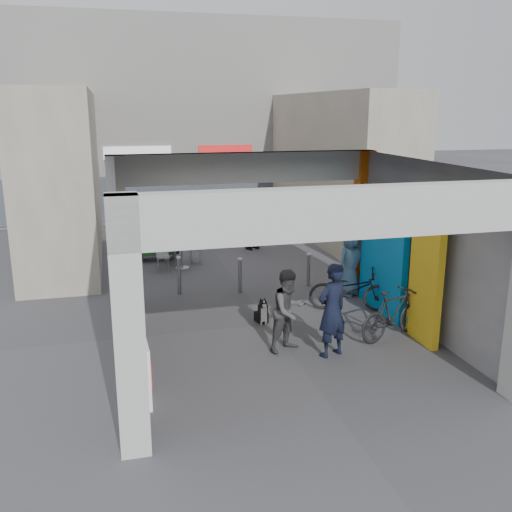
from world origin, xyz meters
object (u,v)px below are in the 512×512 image
object	(u,v)px
border_collie	(262,313)
man_elderly	(351,263)
man_crates	(254,221)
man_with_dog	(332,310)
man_back_turned	(289,310)
produce_stand	(158,249)
bicycle_rear	(393,314)
bicycle_front	(350,290)
cafe_set	(177,256)
white_van	(257,205)

from	to	relation	value
border_collie	man_elderly	world-z (taller)	man_elderly
man_crates	man_elderly	bearing A→B (deg)	83.69
man_with_dog	man_back_turned	world-z (taller)	man_with_dog
produce_stand	man_crates	xyz separation A→B (m)	(3.17, 0.53, 0.64)
border_collie	man_crates	bearing A→B (deg)	61.23
border_collie	man_crates	size ratio (longest dim) A/B	0.30
man_elderly	bicycle_rear	world-z (taller)	man_elderly
border_collie	bicycle_front	world-z (taller)	bicycle_front
man_with_dog	cafe_set	bearing A→B (deg)	-95.04
cafe_set	bicycle_front	size ratio (longest dim) A/B	0.74
man_with_dog	white_van	distance (m)	13.44
man_back_turned	border_collie	bearing A→B (deg)	69.56
man_crates	white_van	size ratio (longest dim) A/B	0.53
cafe_set	white_van	distance (m)	7.52
man_elderly	bicycle_rear	xyz separation A→B (m)	(-0.28, -2.78, -0.31)
man_with_dog	white_van	bearing A→B (deg)	-120.06
cafe_set	man_with_dog	size ratio (longest dim) A/B	0.77
man_crates	bicycle_rear	distance (m)	7.98
man_crates	white_van	xyz separation A→B (m)	(1.38, 4.89, -0.34)
bicycle_rear	white_van	bearing A→B (deg)	-21.64
produce_stand	man_with_dog	size ratio (longest dim) A/B	0.68
bicycle_front	man_crates	bearing A→B (deg)	27.55
man_elderly	cafe_set	bearing A→B (deg)	114.47
white_van	bicycle_rear	bearing A→B (deg)	161.45
produce_stand	man_crates	distance (m)	3.28
man_elderly	bicycle_rear	bearing A→B (deg)	-117.17
produce_stand	man_elderly	distance (m)	6.34
border_collie	man_with_dog	xyz separation A→B (m)	(0.82, -1.91, 0.66)
cafe_set	man_back_turned	world-z (taller)	man_back_turned
man_crates	bicycle_front	size ratio (longest dim) A/B	1.03
man_crates	bicycle_rear	world-z (taller)	man_crates
man_with_dog	bicycle_rear	world-z (taller)	man_with_dog
bicycle_front	produce_stand	bearing A→B (deg)	55.57
produce_stand	man_crates	size ratio (longest dim) A/B	0.64
border_collie	white_van	size ratio (longest dim) A/B	0.16
produce_stand	border_collie	world-z (taller)	produce_stand
bicycle_front	white_van	world-z (taller)	white_van
cafe_set	man_back_turned	xyz separation A→B (m)	(1.36, -6.53, 0.50)
cafe_set	border_collie	bearing A→B (deg)	-76.30
man_with_dog	man_crates	size ratio (longest dim) A/B	0.93
man_back_turned	bicycle_front	bearing A→B (deg)	16.03
border_collie	bicycle_rear	bearing A→B (deg)	-47.94
cafe_set	white_van	world-z (taller)	white_van
produce_stand	man_back_turned	bearing A→B (deg)	-80.97
man_crates	border_collie	bearing A→B (deg)	58.43
produce_stand	man_crates	bearing A→B (deg)	4.66
white_van	produce_stand	bearing A→B (deg)	123.73
cafe_set	man_with_dog	world-z (taller)	man_with_dog
man_elderly	man_crates	size ratio (longest dim) A/B	0.86
cafe_set	man_crates	xyz separation A→B (m)	(2.69, 1.42, 0.66)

